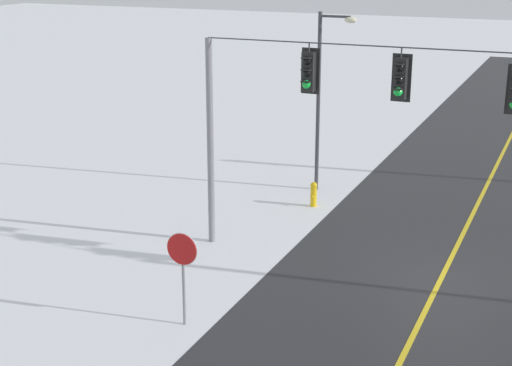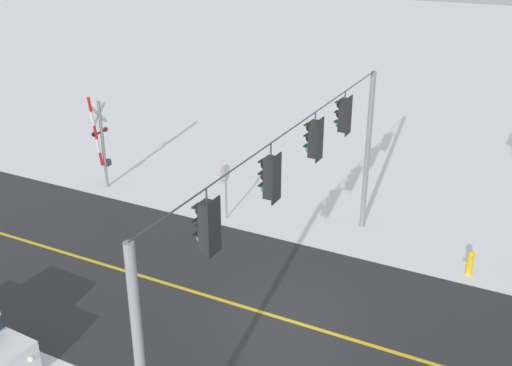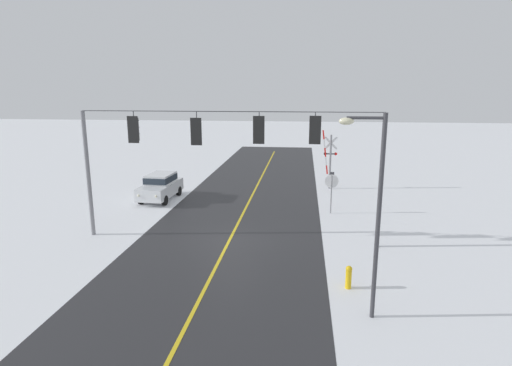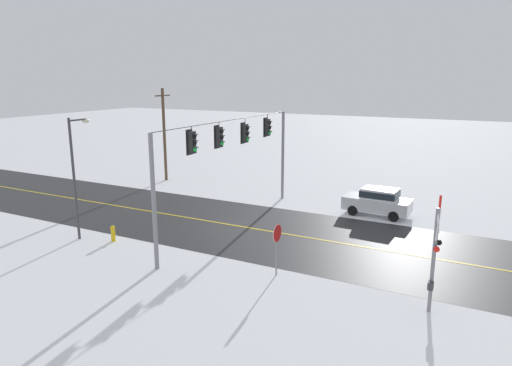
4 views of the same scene
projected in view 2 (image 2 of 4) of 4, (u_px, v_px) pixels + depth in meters
ground_plane at (290, 321)px, 18.46m from camera, size 160.00×160.00×0.00m
signal_span at (292, 189)px, 16.63m from camera, size 14.20×0.47×6.22m
stop_sign at (225, 179)px, 24.14m from camera, size 0.80×0.09×2.35m
railroad_crossing at (101, 140)px, 26.79m from camera, size 1.14×0.31×4.34m
fire_hydrant at (470, 262)px, 20.73m from camera, size 0.24×0.31×0.88m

